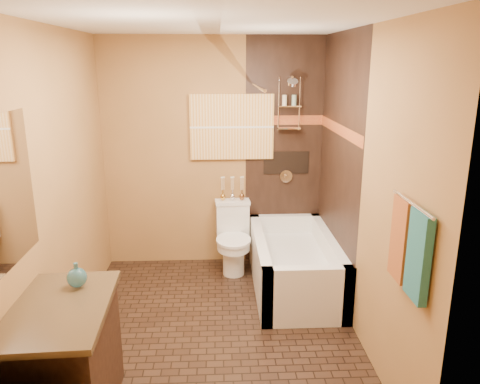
{
  "coord_description": "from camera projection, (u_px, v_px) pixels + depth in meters",
  "views": [
    {
      "loc": [
        0.04,
        -3.55,
        2.24
      ],
      "look_at": [
        0.23,
        0.4,
        1.12
      ],
      "focal_mm": 35.0,
      "sensor_mm": 36.0,
      "label": 1
    }
  ],
  "objects": [
    {
      "name": "wall_left",
      "position": [
        58.0,
        193.0,
        3.62
      ],
      "size": [
        0.02,
        3.0,
        2.5
      ],
      "primitive_type": "cube",
      "color": "#A87641",
      "rests_on": "floor"
    },
    {
      "name": "ceiling",
      "position": [
        210.0,
        23.0,
        3.34
      ],
      "size": [
        3.0,
        3.0,
        0.0
      ],
      "primitive_type": "plane",
      "color": "silver",
      "rests_on": "wall_back"
    },
    {
      "name": "mosaic_band_right",
      "position": [
        339.0,
        129.0,
        4.36
      ],
      "size": [
        0.01,
        1.5,
        0.1
      ],
      "primitive_type": "cube",
      "color": "maroon",
      "rests_on": "alcove_tile_right"
    },
    {
      "name": "bud_vases",
      "position": [
        232.0,
        188.0,
        5.12
      ],
      "size": [
        0.26,
        0.06,
        0.26
      ],
      "color": "gold",
      "rests_on": "toilet"
    },
    {
      "name": "alcove_niche",
      "position": [
        286.0,
        163.0,
        5.17
      ],
      "size": [
        0.5,
        0.01,
        0.25
      ],
      "primitive_type": "cube",
      "color": "black",
      "rests_on": "alcove_tile_back"
    },
    {
      "name": "towel_rust",
      "position": [
        401.0,
        239.0,
        2.87
      ],
      "size": [
        0.05,
        0.22,
        0.52
      ],
      "primitive_type": "cube",
      "color": "#9C4D1C",
      "rests_on": "towel_bar"
    },
    {
      "name": "alcove_tile_back",
      "position": [
        284.0,
        154.0,
        5.15
      ],
      "size": [
        0.85,
        0.01,
        2.5
      ],
      "primitive_type": "cube",
      "color": "black",
      "rests_on": "wall_back"
    },
    {
      "name": "wall_back",
      "position": [
        214.0,
        154.0,
        5.12
      ],
      "size": [
        2.4,
        0.02,
        2.5
      ],
      "primitive_type": "cube",
      "color": "#A87641",
      "rests_on": "floor"
    },
    {
      "name": "vanity",
      "position": [
        65.0,
        365.0,
        2.9
      ],
      "size": [
        0.61,
        0.96,
        0.83
      ],
      "rotation": [
        0.0,
        0.0,
        0.04
      ],
      "color": "black",
      "rests_on": "floor"
    },
    {
      "name": "towel_teal",
      "position": [
        419.0,
        256.0,
        2.62
      ],
      "size": [
        0.05,
        0.22,
        0.52
      ],
      "primitive_type": "cube",
      "color": "#1E6267",
      "rests_on": "towel_bar"
    },
    {
      "name": "bathtub",
      "position": [
        294.0,
        268.0,
        4.72
      ],
      "size": [
        0.8,
        1.5,
        0.55
      ],
      "color": "white",
      "rests_on": "floor"
    },
    {
      "name": "curtain_rod",
      "position": [
        256.0,
        86.0,
        4.21
      ],
      "size": [
        0.03,
        1.55,
        0.03
      ],
      "primitive_type": "cylinder",
      "rotation": [
        1.57,
        0.0,
        0.0
      ],
      "color": "silver",
      "rests_on": "wall_back"
    },
    {
      "name": "mosaic_band_back",
      "position": [
        285.0,
        120.0,
        5.04
      ],
      "size": [
        0.85,
        0.01,
        0.1
      ],
      "primitive_type": "cube",
      "color": "maroon",
      "rests_on": "alcove_tile_back"
    },
    {
      "name": "wall_right",
      "position": [
        363.0,
        189.0,
        3.74
      ],
      "size": [
        0.02,
        3.0,
        2.5
      ],
      "primitive_type": "cube",
      "color": "#A87641",
      "rests_on": "floor"
    },
    {
      "name": "alcove_tile_right",
      "position": [
        338.0,
        168.0,
        4.46
      ],
      "size": [
        0.01,
        1.5,
        2.5
      ],
      "primitive_type": "cube",
      "color": "black",
      "rests_on": "wall_right"
    },
    {
      "name": "sunset_painting",
      "position": [
        232.0,
        127.0,
        5.03
      ],
      "size": [
        0.9,
        0.04,
        0.7
      ],
      "primitive_type": "cube",
      "color": "gold",
      "rests_on": "wall_back"
    },
    {
      "name": "teal_bottle",
      "position": [
        77.0,
        275.0,
        3.0
      ],
      "size": [
        0.16,
        0.16,
        0.2
      ],
      "primitive_type": null,
      "rotation": [
        0.0,
        0.0,
        0.33
      ],
      "color": "#276676",
      "rests_on": "vanity"
    },
    {
      "name": "towel_bar",
      "position": [
        412.0,
        204.0,
        2.67
      ],
      "size": [
        0.02,
        0.55,
        0.02
      ],
      "primitive_type": "cylinder",
      "rotation": [
        1.57,
        0.0,
        0.0
      ],
      "color": "silver",
      "rests_on": "wall_right"
    },
    {
      "name": "floor",
      "position": [
        215.0,
        331.0,
        4.02
      ],
      "size": [
        3.0,
        3.0,
        0.0
      ],
      "primitive_type": "plane",
      "color": "black",
      "rests_on": "ground"
    },
    {
      "name": "wall_front",
      "position": [
        211.0,
        274.0,
        2.24
      ],
      "size": [
        2.4,
        0.02,
        2.5
      ],
      "primitive_type": "cube",
      "color": "#A87641",
      "rests_on": "floor"
    },
    {
      "name": "toilet",
      "position": [
        233.0,
        237.0,
        5.1
      ],
      "size": [
        0.39,
        0.57,
        0.75
      ],
      "rotation": [
        0.0,
        0.0,
        0.07
      ],
      "color": "white",
      "rests_on": "floor"
    },
    {
      "name": "shower_fixtures",
      "position": [
        289.0,
        117.0,
        4.93
      ],
      "size": [
        0.24,
        0.33,
        1.16
      ],
      "color": "silver",
      "rests_on": "floor"
    }
  ]
}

